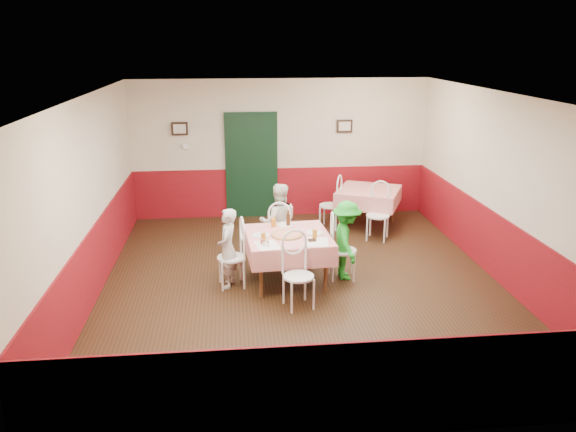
{
  "coord_description": "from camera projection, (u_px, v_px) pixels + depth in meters",
  "views": [
    {
      "loc": [
        -1.02,
        -7.75,
        3.53
      ],
      "look_at": [
        -0.2,
        0.07,
        1.05
      ],
      "focal_mm": 35.0,
      "sensor_mm": 36.0,
      "label": 1
    }
  ],
  "objects": [
    {
      "name": "menu_left",
      "position": [
        267.0,
        245.0,
        7.9
      ],
      "size": [
        0.38,
        0.45,
        0.0
      ],
      "primitive_type": "cube",
      "rotation": [
        0.0,
        0.0,
        0.21
      ],
      "color": "white",
      "rests_on": "main_table"
    },
    {
      "name": "chair_second_b",
      "position": [
        378.0,
        216.0,
        10.24
      ],
      "size": [
        0.56,
        0.56,
        0.9
      ],
      "primitive_type": null,
      "rotation": [
        0.0,
        0.0,
        -0.44
      ],
      "color": "white",
      "rests_on": "ground"
    },
    {
      "name": "right_wall",
      "position": [
        501.0,
        188.0,
        8.39
      ],
      "size": [
        0.1,
        7.0,
        2.8
      ],
      "primitive_type": "cube",
      "color": "beige",
      "rests_on": "ground"
    },
    {
      "name": "glass_b",
      "position": [
        315.0,
        234.0,
        8.14
      ],
      "size": [
        0.08,
        0.08,
        0.13
      ],
      "primitive_type": "cylinder",
      "rotation": [
        0.0,
        0.0,
        0.07
      ],
      "color": "#BF7219",
      "rests_on": "main_table"
    },
    {
      "name": "menu_right",
      "position": [
        317.0,
        242.0,
        8.03
      ],
      "size": [
        0.35,
        0.44,
        0.0
      ],
      "primitive_type": "cube",
      "rotation": [
        0.0,
        0.0,
        -0.14
      ],
      "color": "white",
      "rests_on": "main_table"
    },
    {
      "name": "shaker_a",
      "position": [
        264.0,
        244.0,
        7.83
      ],
      "size": [
        0.04,
        0.04,
        0.09
      ],
      "primitive_type": "cylinder",
      "rotation": [
        0.0,
        0.0,
        0.07
      ],
      "color": "silver",
      "rests_on": "main_table"
    },
    {
      "name": "chair_left",
      "position": [
        231.0,
        258.0,
        8.28
      ],
      "size": [
        0.47,
        0.47,
        0.9
      ],
      "primitive_type": null,
      "rotation": [
        0.0,
        0.0,
        -1.45
      ],
      "color": "white",
      "rests_on": "ground"
    },
    {
      "name": "main_table",
      "position": [
        288.0,
        259.0,
        8.45
      ],
      "size": [
        1.3,
        1.3,
        0.77
      ],
      "primitive_type": "cube",
      "rotation": [
        0.0,
        0.0,
        0.07
      ],
      "color": "red",
      "rests_on": "ground"
    },
    {
      "name": "plate_left",
      "position": [
        261.0,
        235.0,
        8.28
      ],
      "size": [
        0.27,
        0.27,
        0.01
      ],
      "primitive_type": "cylinder",
      "rotation": [
        0.0,
        0.0,
        0.07
      ],
      "color": "white",
      "rests_on": "main_table"
    },
    {
      "name": "wainscot_front",
      "position": [
        351.0,
        391.0,
        5.06
      ],
      "size": [
        6.0,
        0.03,
        1.0
      ],
      "primitive_type": "cube",
      "color": "maroon",
      "rests_on": "ground"
    },
    {
      "name": "chair_far",
      "position": [
        279.0,
        235.0,
        9.22
      ],
      "size": [
        0.45,
        0.45,
        0.9
      ],
      "primitive_type": null,
      "rotation": [
        0.0,
        0.0,
        3.08
      ],
      "color": "white",
      "rests_on": "ground"
    },
    {
      "name": "diner_right",
      "position": [
        346.0,
        240.0,
        8.52
      ],
      "size": [
        0.46,
        0.8,
        1.23
      ],
      "primitive_type": "imported",
      "rotation": [
        0.0,
        0.0,
        1.58
      ],
      "color": "gray",
      "rests_on": "ground"
    },
    {
      "name": "pizza",
      "position": [
        287.0,
        235.0,
        8.27
      ],
      "size": [
        0.47,
        0.47,
        0.03
      ],
      "primitive_type": "cylinder",
      "rotation": [
        0.0,
        0.0,
        0.07
      ],
      "color": "#B74723",
      "rests_on": "main_table"
    },
    {
      "name": "plate_far",
      "position": [
        285.0,
        225.0,
        8.74
      ],
      "size": [
        0.27,
        0.27,
        0.01
      ],
      "primitive_type": "cylinder",
      "rotation": [
        0.0,
        0.0,
        0.07
      ],
      "color": "white",
      "rests_on": "main_table"
    },
    {
      "name": "diner_left",
      "position": [
        228.0,
        248.0,
        8.23
      ],
      "size": [
        0.36,
        0.48,
        1.2
      ],
      "primitive_type": "imported",
      "rotation": [
        0.0,
        0.0,
        -1.75
      ],
      "color": "gray",
      "rests_on": "ground"
    },
    {
      "name": "chair_near",
      "position": [
        299.0,
        277.0,
        7.62
      ],
      "size": [
        0.51,
        0.51,
        0.9
      ],
      "primitive_type": null,
      "rotation": [
        0.0,
        0.0,
        0.25
      ],
      "color": "white",
      "rests_on": "ground"
    },
    {
      "name": "left_wall",
      "position": [
        89.0,
        200.0,
        7.8
      ],
      "size": [
        0.1,
        7.0,
        2.8
      ],
      "primitive_type": "cube",
      "color": "beige",
      "rests_on": "ground"
    },
    {
      "name": "plate_right",
      "position": [
        314.0,
        233.0,
        8.39
      ],
      "size": [
        0.27,
        0.27,
        0.01
      ],
      "primitive_type": "cylinder",
      "rotation": [
        0.0,
        0.0,
        0.07
      ],
      "color": "white",
      "rests_on": "main_table"
    },
    {
      "name": "shaker_b",
      "position": [
        268.0,
        244.0,
        7.81
      ],
      "size": [
        0.04,
        0.04,
        0.09
      ],
      "primitive_type": "cylinder",
      "rotation": [
        0.0,
        0.0,
        0.07
      ],
      "color": "silver",
      "rests_on": "main_table"
    },
    {
      "name": "ceiling",
      "position": [
        303.0,
        95.0,
        7.67
      ],
      "size": [
        7.0,
        7.0,
        0.0
      ],
      "primitive_type": "plane",
      "color": "white",
      "rests_on": "back_wall"
    },
    {
      "name": "picture_left",
      "position": [
        180.0,
        129.0,
        11.03
      ],
      "size": [
        0.32,
        0.03,
        0.26
      ],
      "primitive_type": "cube",
      "color": "black",
      "rests_on": "back_wall"
    },
    {
      "name": "back_wall",
      "position": [
        281.0,
        149.0,
        11.41
      ],
      "size": [
        6.0,
        0.1,
        2.8
      ],
      "primitive_type": "cube",
      "color": "beige",
      "rests_on": "ground"
    },
    {
      "name": "floor",
      "position": [
        302.0,
        283.0,
        8.51
      ],
      "size": [
        7.0,
        7.0,
        0.0
      ],
      "primitive_type": "plane",
      "color": "black",
      "rests_on": "ground"
    },
    {
      "name": "wainscot_left",
      "position": [
        97.0,
        260.0,
        8.07
      ],
      "size": [
        0.03,
        7.0,
        1.0
      ],
      "primitive_type": "cube",
      "color": "maroon",
      "rests_on": "ground"
    },
    {
      "name": "front_wall",
      "position": [
        355.0,
        301.0,
        4.77
      ],
      "size": [
        6.0,
        0.1,
        2.8
      ],
      "primitive_type": "cube",
      "color": "beige",
      "rests_on": "ground"
    },
    {
      "name": "chair_right",
      "position": [
        343.0,
        251.0,
        8.56
      ],
      "size": [
        0.46,
        0.46,
        0.9
      ],
      "primitive_type": null,
      "rotation": [
        0.0,
        0.0,
        1.48
      ],
      "color": "white",
      "rests_on": "ground"
    },
    {
      "name": "second_table",
      "position": [
        368.0,
        208.0,
        10.98
      ],
      "size": [
        1.49,
        1.49,
        0.77
      ],
      "primitive_type": "cube",
      "rotation": [
        0.0,
        0.0,
        -0.44
      ],
      "color": "red",
      "rests_on": "ground"
    },
    {
      "name": "glass_a",
      "position": [
        263.0,
        237.0,
        8.02
      ],
      "size": [
        0.07,
        0.07,
        0.13
      ],
      "primitive_type": "cylinder",
      "rotation": [
        0.0,
        0.0,
        0.07
      ],
      "color": "#BF7219",
      "rests_on": "main_table"
    },
    {
      "name": "wainscot_back",
      "position": [
        281.0,
        192.0,
        11.67
      ],
      "size": [
        6.0,
        0.03,
        1.0
      ],
      "primitive_type": "cube",
      "color": "maroon",
      "rests_on": "ground"
    },
    {
      "name": "picture_right",
      "position": [
        345.0,
        126.0,
        11.36
      ],
      "size": [
        0.32,
        0.03,
        0.26
      ],
      "primitive_type": "cube",
      "color": "black",
      "rests_on": "back_wall"
    },
    {
      "name": "wainscot_right",
      "position": [
        494.0,
        245.0,
        8.66
      ],
      "size": [
        0.03,
        7.0,
        1.0
      ],
      "primitive_type": "cube",
      "color": "maroon",
      "rests_on": "ground"
    },
    {
      "name": "diner_far",
      "position": [
        279.0,
        223.0,
        9.21
      ],
      "size": [
        0.65,
        0.51,
        1.32
      ],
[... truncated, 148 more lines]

